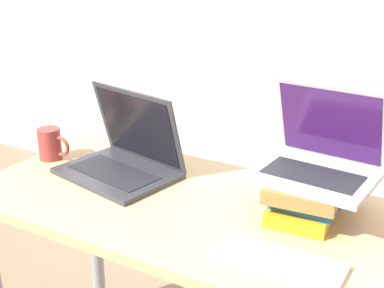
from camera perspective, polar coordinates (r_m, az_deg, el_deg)
desk at (r=1.56m, az=0.23°, el=-9.82°), size 1.31×0.61×0.76m
laptop_left at (r=1.70m, az=-7.27°, el=-1.42°), size 0.40×0.32×0.26m
book_stack at (r=1.48m, az=12.37°, el=-5.19°), size 0.21×0.29×0.11m
laptop_on_books at (r=1.45m, az=13.47°, el=-1.46°), size 0.32×0.27×0.25m
wireless_keyboard at (r=1.27m, az=9.23°, el=-12.25°), size 0.30×0.12×0.01m
mug at (r=1.85m, az=-14.84°, el=0.01°), size 0.12×0.08×0.11m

